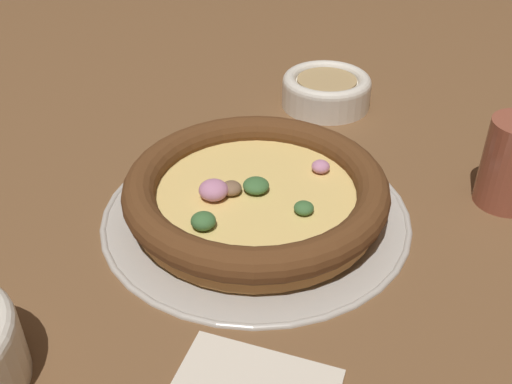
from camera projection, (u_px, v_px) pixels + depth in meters
The scene contains 4 objects.
ground_plane at pixel (256, 214), 0.63m from camera, with size 3.00×3.00×0.00m, color brown.
pizza_tray at pixel (256, 212), 0.63m from camera, with size 0.32×0.32×0.01m.
pizza at pixel (256, 192), 0.62m from camera, with size 0.27×0.27×0.04m.
bowl_near at pixel (326, 89), 0.83m from camera, with size 0.12×0.12×0.04m.
Camera 1 is at (0.35, 0.36, 0.38)m, focal length 42.00 mm.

